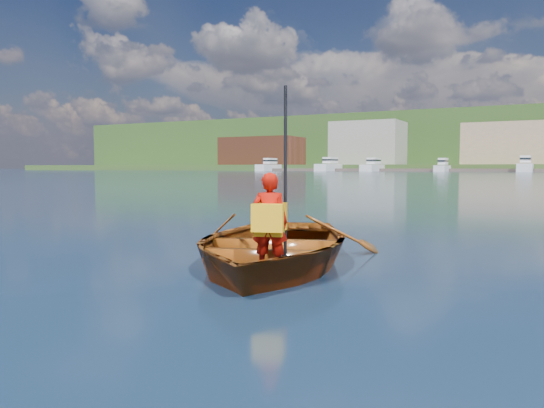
% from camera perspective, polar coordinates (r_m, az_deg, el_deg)
% --- Properties ---
extents(ground, '(600.00, 600.00, 0.00)m').
position_cam_1_polar(ground, '(6.17, -7.87, -7.62)').
color(ground, '#132540').
rests_on(ground, ground).
extents(rowboat, '(3.82, 4.55, 0.81)m').
position_cam_1_polar(rowboat, '(6.70, -0.12, -4.47)').
color(rowboat, brown).
rests_on(rowboat, ground).
extents(child_paddler, '(0.45, 0.42, 2.02)m').
position_cam_1_polar(child_paddler, '(5.74, -0.24, -1.84)').
color(child_paddler, '#AB0D04').
rests_on(child_paddler, ground).
extents(shoreline, '(400.00, 140.00, 22.00)m').
position_cam_1_polar(shoreline, '(241.72, 27.01, 5.72)').
color(shoreline, '#465D27').
rests_on(shoreline, ground).
extents(waterfront_buildings, '(202.00, 16.00, 14.00)m').
position_cam_1_polar(waterfront_buildings, '(170.41, 24.05, 5.84)').
color(waterfront_buildings, brown).
rests_on(waterfront_buildings, ground).
extents(marina_yachts, '(144.44, 13.51, 4.43)m').
position_cam_1_polar(marina_yachts, '(148.69, 23.22, 3.75)').
color(marina_yachts, silver).
rests_on(marina_yachts, ground).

